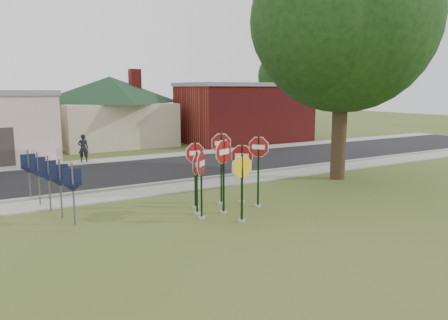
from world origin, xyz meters
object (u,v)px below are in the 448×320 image
stop_sign_center (224,164)px  pedestrian (83,148)px  oak_tree (344,19)px  stop_sign_yellow (242,180)px  stop_sign_left (201,174)px

stop_sign_center → pedestrian: 13.30m
oak_tree → pedestrian: (-9.45, 10.83, -6.54)m
pedestrian → stop_sign_yellow: bearing=104.7°
stop_sign_left → pedestrian: stop_sign_left is taller
stop_sign_center → stop_sign_yellow: (0.00, -1.15, -0.33)m
stop_sign_yellow → pedestrian: stop_sign_yellow is taller
stop_sign_yellow → pedestrian: 14.43m
oak_tree → stop_sign_center: bearing=-163.3°
stop_sign_yellow → oak_tree: 10.42m
stop_sign_center → stop_sign_left: 1.00m
stop_sign_yellow → oak_tree: oak_tree is taller
stop_sign_left → pedestrian: size_ratio=1.50×
stop_sign_yellow → stop_sign_left: size_ratio=0.96×
stop_sign_yellow → oak_tree: (7.77, 3.49, 6.00)m
stop_sign_center → stop_sign_left: size_ratio=1.12×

